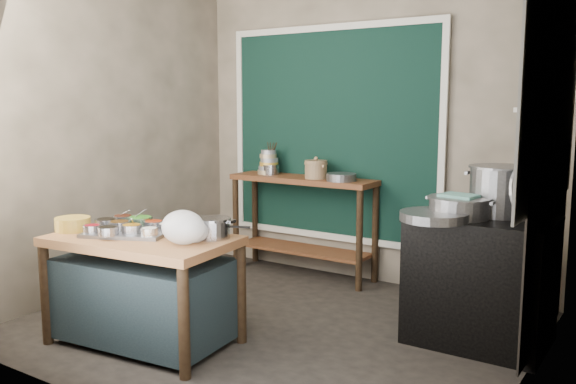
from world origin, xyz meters
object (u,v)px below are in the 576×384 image
Objects in this scene: ceramic_crock at (316,170)px; stock_pot at (500,191)px; condiment_tray at (129,232)px; prep_table at (144,290)px; stove_block at (480,282)px; utensil_cup at (271,169)px; steamer at (459,207)px; saucepan at (213,228)px; yellow_basin at (73,224)px; back_counter at (303,226)px.

stock_pot is at bearing -17.72° from ceramic_crock.
stock_pot reaches higher than condiment_tray.
prep_table is 1.39× the size of stove_block.
ceramic_crock is (0.17, 2.00, 0.65)m from prep_table.
utensil_cup is 2.30m from steamer.
stove_block is 3.59× the size of saucepan.
utensil_cup reaches higher than steamer.
prep_table is 2.53m from stock_pot.
condiment_tray is 2.26m from steamer.
saucepan is at bearing 20.18° from yellow_basin.
utensil_cup is 0.74× the size of ceramic_crock.
back_counter is 6.59× the size of ceramic_crock.
saucepan is 1.55× the size of utensil_cup.
saucepan is (0.42, -1.80, 0.34)m from back_counter.
utensil_cup is at bearing 176.61° from ceramic_crock.
stock_pot reaches higher than yellow_basin.
steamer is (-0.13, -0.11, 0.52)m from stove_block.
utensil_cup reaches higher than prep_table.
back_counter reaches higher than saucepan.
utensil_cup is (-2.27, 0.73, 0.57)m from stove_block.
condiment_tray is 1.28× the size of stock_pot.
stove_block reaches higher than condiment_tray.
condiment_tray is (-0.14, 0.02, 0.39)m from prep_table.
utensil_cup is at bearing 96.03° from condiment_tray.
yellow_basin is at bearing 177.84° from saucepan.
utensil_cup is 2.42m from stock_pot.
saucepan is at bearing 20.98° from condiment_tray.
saucepan is at bearing 23.03° from prep_table.
steamer is (1.35, 0.95, 0.13)m from saucepan.
stove_block is at bearing 30.03° from yellow_basin.
prep_table is at bearing -144.34° from stock_pot.
back_counter is at bearing 75.25° from yellow_basin.
yellow_basin is 2.68m from steamer.
stock_pot reaches higher than utensil_cup.
prep_table is 5.68× the size of ceramic_crock.
prep_table is 0.66m from saucepan.
condiment_tray is 2.03m from ceramic_crock.
yellow_basin reaches higher than condiment_tray.
steamer reaches higher than prep_table.
ceramic_crock is at bearing -3.39° from utensil_cup.
steamer is (1.78, 1.19, 0.57)m from prep_table.
prep_table is 5.11× the size of yellow_basin.
back_counter is 0.57m from ceramic_crock.
ceramic_crock reaches higher than utensil_cup.
back_counter is 2.60× the size of condiment_tray.
condiment_tray is 0.44m from yellow_basin.
stove_block is at bearing 31.99° from condiment_tray.
back_counter is 3.36× the size of steamer.
saucepan is 1.66m from steamer.
ceramic_crock is (0.73, 2.13, 0.23)m from yellow_basin.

